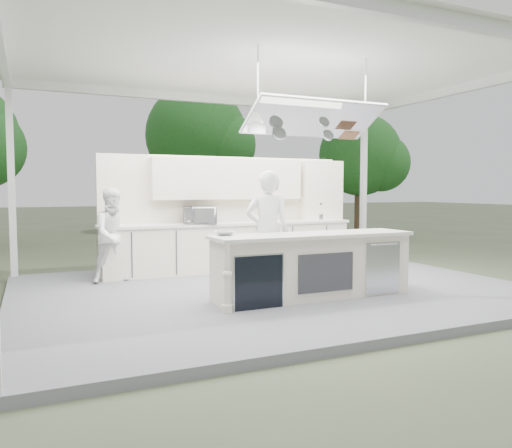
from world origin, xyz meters
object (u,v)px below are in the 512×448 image
demo_island (312,265)px  sous_chef (115,235)px  back_counter (231,246)px  head_chef (268,231)px

demo_island → sous_chef: (-2.47, 2.46, 0.34)m
back_counter → sous_chef: sous_chef is taller
demo_island → sous_chef: bearing=135.0°
head_chef → sous_chef: head_chef is taller
back_counter → sous_chef: 2.34m
head_chef → back_counter: bearing=-76.5°
back_counter → head_chef: size_ratio=2.69×
sous_chef → head_chef: bearing=-52.9°
demo_island → back_counter: (-0.18, 2.81, 0.00)m
back_counter → sous_chef: size_ratio=3.13×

